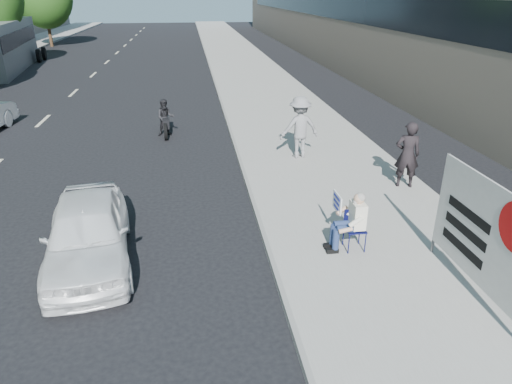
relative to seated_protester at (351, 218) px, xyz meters
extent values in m
plane|color=black|center=(-3.14, -1.51, -0.87)|extent=(160.00, 160.00, 0.00)
cube|color=gray|center=(0.86, 18.49, -0.80)|extent=(5.00, 120.00, 0.15)
cylinder|color=#382616|center=(-16.84, 42.49, 0.44)|extent=(0.30, 0.30, 2.62)
cylinder|color=#121553|center=(-0.07, -0.21, -0.50)|extent=(0.02, 0.02, 0.45)
cylinder|color=#121553|center=(0.29, -0.21, -0.50)|extent=(0.02, 0.02, 0.45)
cylinder|color=#121553|center=(-0.07, 0.15, -0.50)|extent=(0.02, 0.02, 0.45)
cylinder|color=#121553|center=(0.29, 0.15, -0.50)|extent=(0.02, 0.02, 0.45)
cube|color=#121553|center=(0.11, -0.03, -0.26)|extent=(0.40, 0.40, 0.03)
cube|color=#121553|center=(0.11, 0.16, -0.07)|extent=(0.40, 0.02, 0.40)
cylinder|color=navy|center=(-0.11, -0.13, -0.17)|extent=(0.44, 0.17, 0.17)
cylinder|color=navy|center=(-0.33, -0.13, -0.40)|extent=(0.14, 0.14, 0.46)
cube|color=black|center=(-0.39, -0.13, -0.67)|extent=(0.26, 0.11, 0.10)
cylinder|color=navy|center=(-0.11, 0.07, -0.17)|extent=(0.44, 0.17, 0.17)
cylinder|color=navy|center=(-0.33, 0.07, -0.40)|extent=(0.14, 0.14, 0.46)
cube|color=black|center=(-0.39, 0.07, -0.67)|extent=(0.26, 0.11, 0.10)
cube|color=silver|center=(0.13, -0.03, 0.09)|extent=(0.26, 0.42, 0.56)
sphere|color=tan|center=(0.13, -0.03, 0.46)|extent=(0.23, 0.23, 0.23)
ellipsoid|color=gray|center=(0.15, -0.03, 0.49)|extent=(0.22, 0.24, 0.19)
ellipsoid|color=gray|center=(0.05, -0.03, 0.39)|extent=(0.10, 0.14, 0.13)
cylinder|color=silver|center=(0.01, -0.27, 0.06)|extent=(0.30, 0.10, 0.25)
cylinder|color=tan|center=(-0.19, -0.27, -0.12)|extent=(0.29, 0.09, 0.14)
cylinder|color=silver|center=(0.06, 0.23, 0.11)|extent=(0.26, 0.20, 0.32)
cylinder|color=tan|center=(-0.07, 0.37, 0.01)|extent=(0.30, 0.21, 0.18)
cube|color=white|center=(-0.14, 0.52, 0.14)|extent=(0.03, 0.55, 0.40)
imported|color=gray|center=(0.28, 5.93, 0.28)|extent=(1.39, 0.92, 2.01)
imported|color=black|center=(2.66, 3.08, 0.21)|extent=(0.77, 0.60, 1.86)
cylinder|color=#4C4C4C|center=(1.72, -0.38, 0.38)|extent=(0.06, 0.06, 2.20)
cube|color=beige|center=(1.70, -1.88, 0.53)|extent=(0.04, 3.00, 1.90)
cube|color=black|center=(1.67, -1.38, 0.68)|extent=(0.01, 1.30, 0.18)
cube|color=black|center=(1.67, -1.38, 0.33)|extent=(0.01, 1.30, 0.18)
cube|color=black|center=(1.67, -1.38, -0.02)|extent=(0.01, 1.30, 0.18)
imported|color=white|center=(-5.42, 0.49, -0.18)|extent=(2.17, 4.25, 1.38)
cylinder|color=black|center=(-4.19, 8.92, -0.55)|extent=(0.15, 0.64, 0.64)
cylinder|color=black|center=(-4.19, 10.32, -0.55)|extent=(0.15, 0.64, 0.64)
cube|color=black|center=(-4.19, 9.62, -0.32)|extent=(0.30, 1.21, 0.35)
imported|color=black|center=(-4.19, 9.52, -0.16)|extent=(0.71, 0.57, 1.42)
cube|color=slate|center=(-16.14, 27.60, 0.78)|extent=(3.96, 12.22, 3.30)
cube|color=black|center=(-14.87, 27.60, 1.33)|extent=(1.48, 11.42, 1.00)
cylinder|color=black|center=(-14.89, 23.10, -0.37)|extent=(0.37, 1.02, 1.00)
cylinder|color=black|center=(-14.89, 25.10, -0.37)|extent=(0.37, 1.02, 1.00)
cylinder|color=black|center=(-17.39, 31.10, -0.37)|extent=(0.37, 1.02, 1.00)
cylinder|color=black|center=(-14.89, 31.10, -0.37)|extent=(0.37, 1.02, 1.00)
cylinder|color=black|center=(-17.39, 32.60, -0.37)|extent=(0.37, 1.02, 1.00)
cylinder|color=black|center=(-14.89, 32.60, -0.37)|extent=(0.37, 1.02, 1.00)
camera|label=1|loc=(-3.16, -8.12, 4.37)|focal=32.00mm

